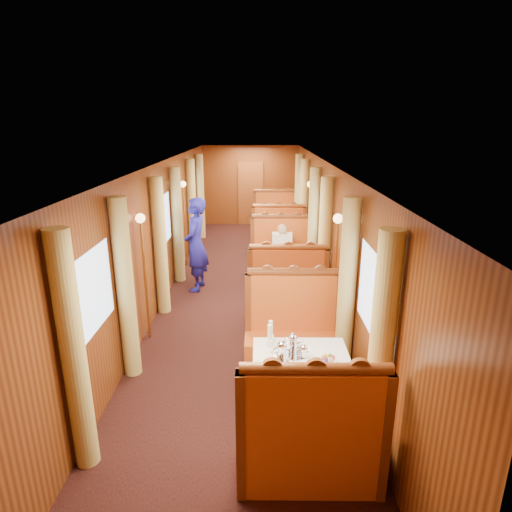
{
  "coord_description": "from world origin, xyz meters",
  "views": [
    {
      "loc": [
        0.3,
        -7.67,
        3.18
      ],
      "look_at": [
        0.23,
        -0.88,
        1.05
      ],
      "focal_mm": 30.0,
      "sensor_mm": 36.0,
      "label": 1
    }
  ],
  "objects_px": {
    "table_mid": "(283,276)",
    "banquette_far_aft": "(275,221)",
    "steward": "(196,245)",
    "rose_vase_far": "(278,211)",
    "passenger": "(282,247)",
    "banquette_near_aft": "(293,336)",
    "banquette_mid_fwd": "(287,294)",
    "rose_vase_mid": "(283,248)",
    "banquette_mid_aft": "(281,258)",
    "fruit_plate": "(328,359)",
    "table_far": "(277,231)",
    "table_near": "(300,383)",
    "teapot_left": "(282,351)",
    "tea_tray": "(289,356)",
    "teapot_right": "(303,353)",
    "teapot_back": "(293,343)",
    "banquette_near_fwd": "(310,444)",
    "banquette_far_fwd": "(278,240)"
  },
  "relations": [
    {
      "from": "passenger",
      "to": "banquette_near_aft",
      "type": "bearing_deg",
      "value": -90.0
    },
    {
      "from": "banquette_far_fwd",
      "to": "tea_tray",
      "type": "relative_size",
      "value": 3.94
    },
    {
      "from": "fruit_plate",
      "to": "table_mid",
      "type": "bearing_deg",
      "value": 94.36
    },
    {
      "from": "table_near",
      "to": "rose_vase_far",
      "type": "height_order",
      "value": "rose_vase_far"
    },
    {
      "from": "fruit_plate",
      "to": "rose_vase_mid",
      "type": "bearing_deg",
      "value": 94.47
    },
    {
      "from": "banquette_mid_fwd",
      "to": "teapot_back",
      "type": "bearing_deg",
      "value": -92.03
    },
    {
      "from": "banquette_far_aft",
      "to": "passenger",
      "type": "bearing_deg",
      "value": -90.0
    },
    {
      "from": "table_far",
      "to": "steward",
      "type": "height_order",
      "value": "steward"
    },
    {
      "from": "teapot_left",
      "to": "teapot_back",
      "type": "xyz_separation_m",
      "value": [
        0.13,
        0.17,
        -0.0
      ]
    },
    {
      "from": "steward",
      "to": "rose_vase_far",
      "type": "bearing_deg",
      "value": 157.54
    },
    {
      "from": "steward",
      "to": "table_near",
      "type": "bearing_deg",
      "value": 29.75
    },
    {
      "from": "rose_vase_mid",
      "to": "banquette_mid_aft",
      "type": "bearing_deg",
      "value": 89.44
    },
    {
      "from": "banquette_mid_aft",
      "to": "fruit_plate",
      "type": "height_order",
      "value": "banquette_mid_aft"
    },
    {
      "from": "table_far",
      "to": "teapot_right",
      "type": "height_order",
      "value": "teapot_right"
    },
    {
      "from": "rose_vase_far",
      "to": "teapot_back",
      "type": "bearing_deg",
      "value": -90.87
    },
    {
      "from": "banquette_far_aft",
      "to": "fruit_plate",
      "type": "xyz_separation_m",
      "value": [
        0.28,
        -8.15,
        0.35
      ]
    },
    {
      "from": "teapot_right",
      "to": "steward",
      "type": "relative_size",
      "value": 0.08
    },
    {
      "from": "table_mid",
      "to": "banquette_far_aft",
      "type": "height_order",
      "value": "banquette_far_aft"
    },
    {
      "from": "table_far",
      "to": "fruit_plate",
      "type": "distance_m",
      "value": 7.16
    },
    {
      "from": "banquette_mid_fwd",
      "to": "passenger",
      "type": "bearing_deg",
      "value": 90.0
    },
    {
      "from": "table_near",
      "to": "teapot_left",
      "type": "distance_m",
      "value": 0.5
    },
    {
      "from": "passenger",
      "to": "banquette_far_aft",
      "type": "bearing_deg",
      "value": 90.0
    },
    {
      "from": "banquette_mid_fwd",
      "to": "teapot_left",
      "type": "height_order",
      "value": "banquette_mid_fwd"
    },
    {
      "from": "tea_tray",
      "to": "fruit_plate",
      "type": "relative_size",
      "value": 1.63
    },
    {
      "from": "banquette_near_aft",
      "to": "rose_vase_mid",
      "type": "bearing_deg",
      "value": 90.22
    },
    {
      "from": "banquette_far_fwd",
      "to": "table_mid",
      "type": "bearing_deg",
      "value": -90.0
    },
    {
      "from": "banquette_near_aft",
      "to": "rose_vase_far",
      "type": "distance_m",
      "value": 5.98
    },
    {
      "from": "banquette_far_aft",
      "to": "teapot_back",
      "type": "xyz_separation_m",
      "value": [
        -0.09,
        -7.92,
        0.4
      ]
    },
    {
      "from": "table_mid",
      "to": "banquette_far_aft",
      "type": "bearing_deg",
      "value": 90.0
    },
    {
      "from": "table_mid",
      "to": "fruit_plate",
      "type": "height_order",
      "value": "fruit_plate"
    },
    {
      "from": "table_far",
      "to": "rose_vase_far",
      "type": "relative_size",
      "value": 2.92
    },
    {
      "from": "banquette_near_fwd",
      "to": "teapot_left",
      "type": "bearing_deg",
      "value": 102.94
    },
    {
      "from": "table_near",
      "to": "passenger",
      "type": "distance_m",
      "value": 4.24
    },
    {
      "from": "banquette_near_aft",
      "to": "rose_vase_far",
      "type": "bearing_deg",
      "value": 89.81
    },
    {
      "from": "banquette_near_fwd",
      "to": "passenger",
      "type": "distance_m",
      "value": 5.25
    },
    {
      "from": "table_near",
      "to": "banquette_far_fwd",
      "type": "height_order",
      "value": "banquette_far_fwd"
    },
    {
      "from": "banquette_far_fwd",
      "to": "fruit_plate",
      "type": "xyz_separation_m",
      "value": [
        0.28,
        -6.13,
        0.35
      ]
    },
    {
      "from": "table_far",
      "to": "banquette_far_aft",
      "type": "xyz_separation_m",
      "value": [
        0.0,
        1.01,
        0.05
      ]
    },
    {
      "from": "table_mid",
      "to": "banquette_far_aft",
      "type": "relative_size",
      "value": 0.78
    },
    {
      "from": "rose_vase_mid",
      "to": "banquette_near_fwd",
      "type": "bearing_deg",
      "value": -89.88
    },
    {
      "from": "teapot_back",
      "to": "passenger",
      "type": "xyz_separation_m",
      "value": [
        0.09,
        4.14,
        -0.08
      ]
    },
    {
      "from": "banquette_mid_aft",
      "to": "banquette_far_fwd",
      "type": "relative_size",
      "value": 1.0
    },
    {
      "from": "tea_tray",
      "to": "passenger",
      "type": "height_order",
      "value": "passenger"
    },
    {
      "from": "banquette_mid_fwd",
      "to": "steward",
      "type": "height_order",
      "value": "steward"
    },
    {
      "from": "tea_tray",
      "to": "teapot_right",
      "type": "relative_size",
      "value": 2.32
    },
    {
      "from": "banquette_far_aft",
      "to": "tea_tray",
      "type": "bearing_deg",
      "value": -90.95
    },
    {
      "from": "teapot_right",
      "to": "passenger",
      "type": "relative_size",
      "value": 0.19
    },
    {
      "from": "banquette_near_fwd",
      "to": "banquette_mid_aft",
      "type": "bearing_deg",
      "value": 90.0
    },
    {
      "from": "banquette_near_fwd",
      "to": "banquette_mid_aft",
      "type": "xyz_separation_m",
      "value": [
        0.0,
        5.53,
        0.0
      ]
    },
    {
      "from": "banquette_mid_fwd",
      "to": "banquette_mid_aft",
      "type": "relative_size",
      "value": 1.0
    }
  ]
}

